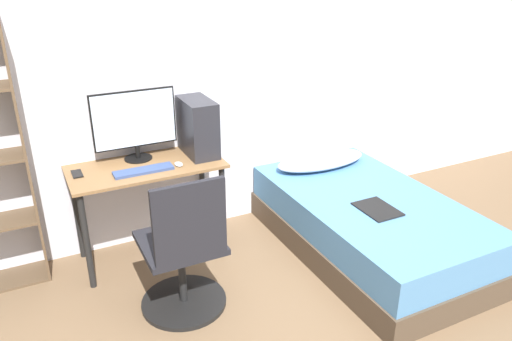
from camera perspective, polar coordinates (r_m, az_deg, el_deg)
The scene contains 12 objects.
ground_plane at distance 3.28m, azimuth 4.39°, elevation -17.65°, with size 14.00×14.00×0.00m, color brown.
wall_back at distance 3.95m, azimuth -6.47°, elevation 10.14°, with size 8.00×0.05×2.50m.
desk at distance 3.74m, azimuth -12.30°, elevation -1.20°, with size 1.10×0.53×0.75m.
office_chair at distance 3.23m, azimuth -8.23°, elevation -10.10°, with size 0.56×0.56×0.99m.
bed at distance 3.99m, azimuth 12.72°, elevation -6.05°, with size 1.10×1.91×0.46m.
pillow at distance 4.36m, azimuth 7.43°, elevation 1.19°, with size 0.83×0.36×0.11m.
magazine at distance 3.72m, azimuth 13.70°, elevation -4.30°, with size 0.24×0.32×0.01m.
monitor at distance 3.72m, azimuth -13.70°, elevation 5.39°, with size 0.61×0.20×0.52m.
keyboard at distance 3.58m, azimuth -12.74°, elevation 0.00°, with size 0.42×0.11×0.02m.
pc_tower at distance 3.77m, azimuth -6.66°, elevation 4.95°, with size 0.21×0.39×0.42m.
mouse at distance 3.64m, azimuth -8.83°, elevation 0.73°, with size 0.06×0.09×0.02m.
phone at distance 3.67m, azimuth -19.78°, elevation -0.36°, with size 0.07×0.14×0.01m.
Camera 1 is at (-1.31, -2.09, 2.16)m, focal length 35.00 mm.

